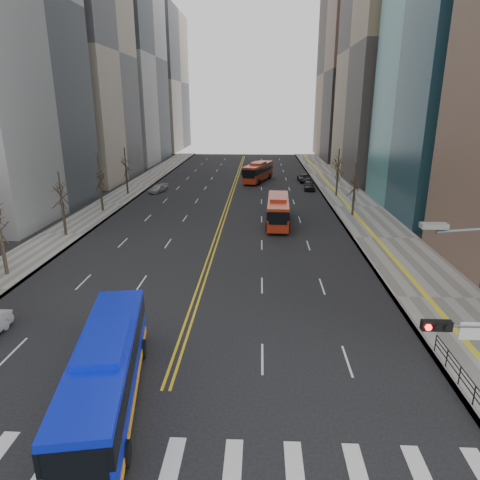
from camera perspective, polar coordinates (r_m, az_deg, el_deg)
The scene contains 14 objects.
ground at distance 18.64m, azimuth -13.57°, elevation -28.30°, with size 220.00×220.00×0.00m, color black.
sidewalk_right at distance 60.28m, azimuth 15.19°, elevation 4.31°, with size 7.00×130.00×0.15m, color slate.
sidewalk_left at distance 62.46m, azimuth -17.01°, elevation 4.60°, with size 5.00×130.00×0.15m, color slate.
crosswalk at distance 18.63m, azimuth -13.58°, elevation -28.28°, with size 26.70×4.00×0.01m.
centerline at distance 68.78m, azimuth -1.06°, elevation 6.44°, with size 0.55×100.00×0.01m.
office_towers at distance 81.68m, azimuth -0.39°, elevation 25.06°, with size 83.00×134.00×58.00m.
pedestrian_railing at distance 24.25m, azimuth 27.28°, elevation -15.42°, with size 0.06×6.06×1.02m.
street_trees at distance 49.04m, azimuth -11.14°, elevation 7.39°, with size 35.20×47.20×7.60m.
blue_bus at distance 21.10m, azimuth -17.38°, elevation -16.23°, with size 4.50×11.91×3.40m.
red_bus_near at distance 49.63m, azimuth 5.10°, elevation 4.17°, with size 2.91×10.31×3.27m.
red_bus_far at distance 78.21m, azimuth 2.43°, elevation 9.21°, with size 5.59×11.17×3.47m.
car_dark_mid at distance 71.05m, azimuth 9.24°, elevation 7.17°, with size 1.71×4.25×1.45m, color black.
car_silver at distance 69.57m, azimuth -10.87°, elevation 6.75°, with size 1.66×4.09×1.19m, color #A6A6AB.
car_dark_far at distance 78.59m, azimuth 8.64°, elevation 8.14°, with size 2.21×4.79×1.33m, color black.
Camera 1 is at (4.44, -12.35, 13.23)m, focal length 32.00 mm.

